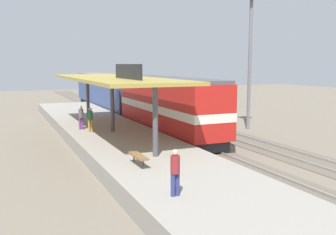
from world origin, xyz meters
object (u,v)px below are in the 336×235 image
platform_bench (138,156)px  light_mast (251,30)px  person_boarding (81,116)px  locomotive (168,106)px  passenger_carriage_single (107,92)px  person_waiting (175,170)px  person_walking (90,118)px

platform_bench → light_mast: size_ratio=0.15×
person_boarding → light_mast: bearing=-1.8°
locomotive → passenger_carriage_single: locomotive is taller
platform_bench → person_waiting: person_waiting is taller
locomotive → passenger_carriage_single: size_ratio=0.72×
person_waiting → person_boarding: bearing=91.1°
passenger_carriage_single → platform_bench: bearing=-102.0°
person_walking → platform_bench: bearing=-89.5°
light_mast → person_boarding: light_mast is taller
locomotive → person_waiting: locomotive is taller
passenger_carriage_single → light_mast: bearing=-66.1°
passenger_carriage_single → person_waiting: size_ratio=11.70×
person_boarding → locomotive: bearing=-7.3°
locomotive → person_walking: 6.12m
platform_bench → light_mast: bearing=37.5°
locomotive → passenger_carriage_single: (0.00, 18.00, -0.10)m
platform_bench → person_walking: person_walking is taller
locomotive → person_walking: bearing=-175.9°
locomotive → light_mast: light_mast is taller
person_walking → person_boarding: 1.32m
person_waiting → locomotive: bearing=67.1°
passenger_carriage_single → person_boarding: (-6.47, -17.17, -0.46)m
passenger_carriage_single → person_boarding: passenger_carriage_single is taller
passenger_carriage_single → person_boarding: bearing=-110.6°
light_mast → person_waiting: size_ratio=6.84×
platform_bench → passenger_carriage_single: passenger_carriage_single is taller
passenger_carriage_single → light_mast: size_ratio=1.71×
passenger_carriage_single → light_mast: (7.80, -17.62, 6.08)m
person_waiting → person_walking: (0.11, 14.23, 0.00)m
platform_bench → person_boarding: bearing=92.4°
person_boarding → person_walking: bearing=-72.8°
platform_bench → light_mast: (13.80, 10.60, 7.05)m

